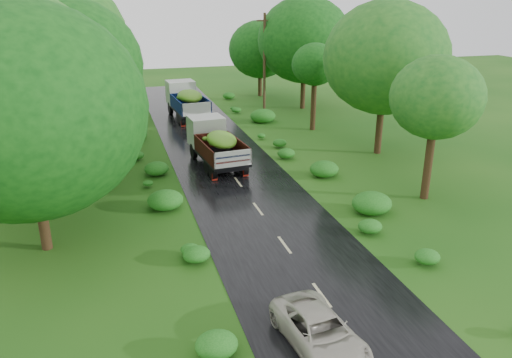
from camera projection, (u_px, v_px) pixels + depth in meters
name	position (u px, v px, depth m)	size (l,w,h in m)	color
ground	(322.00, 295.00, 18.04)	(120.00, 120.00, 0.00)	#14490F
road	(277.00, 235.00, 22.52)	(6.50, 80.00, 0.02)	black
road_lines	(270.00, 225.00, 23.42)	(0.12, 69.60, 0.00)	#BFB78C
truck_near	(215.00, 141.00, 31.31)	(2.80, 6.53, 2.67)	black
truck_far	(186.00, 99.00, 43.14)	(2.92, 7.06, 2.90)	black
car	(320.00, 332.00, 15.20)	(1.84, 3.99, 1.11)	beige
utility_pole	(264.00, 63.00, 44.23)	(1.52, 0.34, 8.68)	#382616
trees_left	(41.00, 55.00, 32.07)	(7.66, 33.20, 9.23)	black
trees_right	(322.00, 54.00, 39.52)	(5.97, 32.75, 8.18)	black
shrubs	(230.00, 166.00, 30.49)	(11.90, 44.00, 0.70)	#175D16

